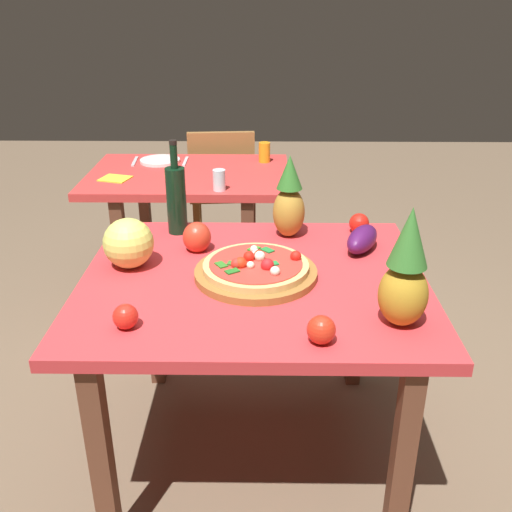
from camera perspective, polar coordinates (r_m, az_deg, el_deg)
The scene contains 21 objects.
ground_plane at distance 2.35m, azimuth -0.21°, elevation -18.54°, with size 10.00×10.00×0.00m, color brown.
display_table at distance 1.96m, azimuth -0.24°, elevation -4.38°, with size 1.14×0.98×0.75m.
background_table at distance 3.10m, azimuth -6.55°, elevation 6.19°, with size 1.04×0.73×0.75m.
dining_chair at distance 3.69m, azimuth -3.38°, elevation 6.89°, with size 0.43×0.43×0.85m.
pizza_board at distance 1.92m, azimuth -0.02°, elevation -1.64°, with size 0.41×0.41×0.03m, color #96622D.
pizza at distance 1.90m, azimuth 0.01°, elevation -0.89°, with size 0.35×0.35×0.06m.
wine_bottle at distance 2.24m, azimuth -7.87°, elevation 5.65°, with size 0.08×0.08×0.36m.
pineapple_left at distance 1.64m, azimuth 14.53°, elevation -1.72°, with size 0.14×0.14×0.35m.
pineapple_right at distance 2.19m, azimuth 3.28°, elevation 5.47°, with size 0.12×0.12×0.32m.
melon at distance 2.00m, azimuth -12.47°, elevation 1.24°, with size 0.17×0.17×0.17m, color #DBDA62.
bell_pepper at distance 2.10m, azimuth -5.85°, elevation 1.85°, with size 0.10×0.10×0.11m, color red.
eggplant at distance 2.12m, azimuth 10.43°, elevation 1.65°, with size 0.20×0.09×0.09m, color #48154E.
tomato_beside_pepper at distance 1.66m, azimuth -12.75°, elevation -5.85°, with size 0.07×0.07×0.07m, color red.
tomato_by_bottle at distance 1.56m, azimuth 6.45°, elevation -7.24°, with size 0.08×0.08×0.08m, color red.
tomato_at_corner at distance 2.29m, azimuth 10.13°, elevation 3.20°, with size 0.08×0.08×0.08m, color red.
drinking_glass_juice at distance 3.23m, azimuth 0.84°, elevation 10.20°, with size 0.06×0.06×0.11m, color orange.
drinking_glass_water at distance 2.75m, azimuth -3.65°, elevation 7.48°, with size 0.06×0.06×0.10m, color silver.
dinner_plate at distance 3.28m, azimuth -9.44°, elevation 9.26°, with size 0.22×0.22×0.02m, color white.
fork_utensil at distance 3.30m, azimuth -11.86°, elevation 9.13°, with size 0.02×0.18×0.01m, color silver.
knife_utensil at distance 3.26m, azimuth -6.98°, elevation 9.24°, with size 0.02×0.18×0.01m, color silver.
napkin_folded at distance 3.01m, azimuth -13.72°, elevation 7.43°, with size 0.14×0.12×0.01m, color yellow.
Camera 1 is at (0.03, -1.71, 1.61)m, focal length 40.55 mm.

